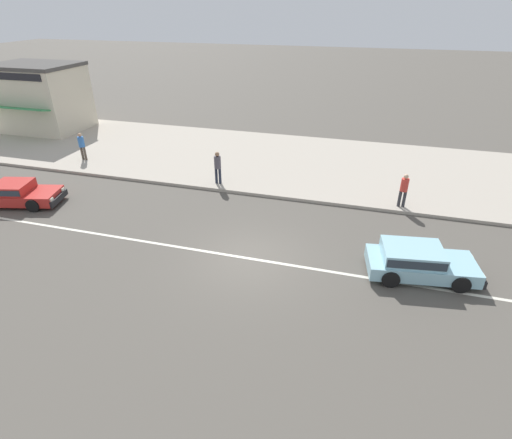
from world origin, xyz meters
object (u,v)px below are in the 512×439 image
(shopfront_corner_warung, at_px, (41,97))
(pedestrian_far_end, at_px, (404,188))
(sedan_red_0, at_px, (14,193))
(hatchback_pale_blue_1, at_px, (418,261))
(pedestrian_mid_kerb, at_px, (82,144))
(pedestrian_near_clock, at_px, (218,165))

(shopfront_corner_warung, bearing_deg, pedestrian_far_end, -14.15)
(sedan_red_0, bearing_deg, shopfront_corner_warung, 124.26)
(sedan_red_0, height_order, pedestrian_far_end, pedestrian_far_end)
(sedan_red_0, relative_size, hatchback_pale_blue_1, 1.15)
(hatchback_pale_blue_1, height_order, pedestrian_mid_kerb, pedestrian_mid_kerb)
(hatchback_pale_blue_1, bearing_deg, sedan_red_0, 177.58)
(pedestrian_far_end, xyz_separation_m, shopfront_corner_warung, (-24.72, 6.23, 1.36))
(pedestrian_near_clock, relative_size, pedestrian_far_end, 1.07)
(sedan_red_0, height_order, pedestrian_mid_kerb, pedestrian_mid_kerb)
(hatchback_pale_blue_1, xyz_separation_m, pedestrian_mid_kerb, (-18.26, 6.42, 0.50))
(pedestrian_far_end, bearing_deg, shopfront_corner_warung, 165.85)
(pedestrian_near_clock, relative_size, pedestrian_mid_kerb, 1.05)
(pedestrian_mid_kerb, distance_m, shopfront_corner_warung, 8.51)
(hatchback_pale_blue_1, relative_size, pedestrian_near_clock, 2.32)
(pedestrian_mid_kerb, bearing_deg, sedan_red_0, -85.86)
(pedestrian_mid_kerb, relative_size, shopfront_corner_warung, 0.28)
(pedestrian_mid_kerb, bearing_deg, pedestrian_near_clock, -7.06)
(pedestrian_near_clock, bearing_deg, pedestrian_far_end, -1.25)
(sedan_red_0, bearing_deg, pedestrian_far_end, 14.00)
(sedan_red_0, bearing_deg, hatchback_pale_blue_1, -2.42)
(pedestrian_mid_kerb, bearing_deg, pedestrian_far_end, -4.15)
(pedestrian_near_clock, bearing_deg, hatchback_pale_blue_1, -29.59)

